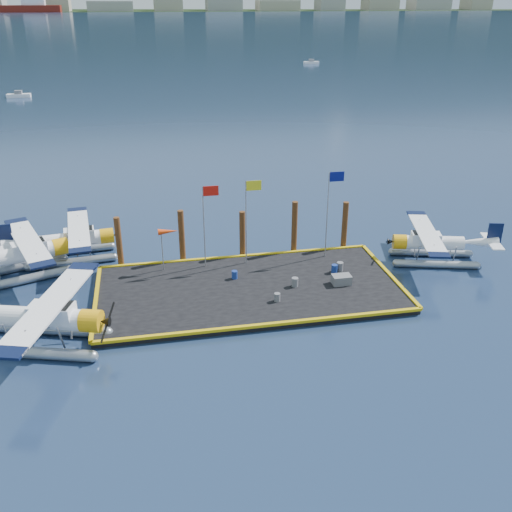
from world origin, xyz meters
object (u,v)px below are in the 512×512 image
(seaplane_b, at_px, (24,256))
(piling_1, at_px, (182,238))
(drum_1, at_px, (295,282))
(drum_3, at_px, (277,297))
(crate, at_px, (341,280))
(drum_2, at_px, (334,269))
(seaplane_d, at_px, (430,245))
(drum_0, at_px, (235,275))
(piling_0, at_px, (119,244))
(piling_2, at_px, (242,236))
(seaplane_c, at_px, (75,241))
(flagpole_red, at_px, (206,214))
(piling_4, at_px, (345,227))
(flagpole_blue, at_px, (330,202))
(piling_3, at_px, (294,229))
(windsock, at_px, (168,232))
(drum_4, at_px, (340,267))
(flagpole_yellow, at_px, (249,210))
(seaplane_a, at_px, (46,321))

(seaplane_b, bearing_deg, piling_1, 69.66)
(drum_1, height_order, drum_3, drum_1)
(seaplane_b, bearing_deg, crate, 53.70)
(drum_1, xyz_separation_m, drum_3, (-1.63, -1.78, -0.03))
(drum_2, xyz_separation_m, drum_3, (-4.90, -3.27, -0.02))
(seaplane_d, height_order, drum_0, seaplane_d)
(seaplane_b, bearing_deg, piling_0, 69.39)
(piling_1, xyz_separation_m, piling_2, (4.50, 0.00, -0.20))
(seaplane_c, bearing_deg, crate, 58.61)
(flagpole_red, bearing_deg, piling_4, 8.43)
(drum_1, height_order, drum_2, drum_1)
(drum_0, height_order, piling_2, piling_2)
(flagpole_red, bearing_deg, seaplane_d, -5.61)
(seaplane_b, bearing_deg, flagpole_blue, 65.65)
(drum_0, height_order, crate, crate)
(piling_0, bearing_deg, piling_3, 0.00)
(drum_1, bearing_deg, crate, -4.60)
(seaplane_c, height_order, piling_4, piling_4)
(piling_3, bearing_deg, drum_0, -142.95)
(drum_0, distance_m, piling_2, 4.33)
(drum_1, bearing_deg, drum_0, 152.81)
(crate, height_order, piling_0, piling_0)
(windsock, bearing_deg, piling_0, 155.27)
(drum_1, relative_size, flagpole_red, 0.10)
(drum_1, distance_m, crate, 3.20)
(drum_3, bearing_deg, flagpole_blue, 48.96)
(drum_3, bearing_deg, drum_2, 33.74)
(drum_4, bearing_deg, drum_3, -147.04)
(piling_2, bearing_deg, flagpole_yellow, -82.79)
(drum_1, relative_size, piling_0, 0.16)
(piling_0, bearing_deg, seaplane_a, -111.65)
(drum_4, xyz_separation_m, piling_1, (-10.77, 4.20, 1.38))
(crate, relative_size, piling_3, 0.29)
(seaplane_a, bearing_deg, drum_0, 133.21)
(windsock, bearing_deg, drum_0, -28.96)
(flagpole_yellow, height_order, piling_1, flagpole_yellow)
(drum_4, xyz_separation_m, piling_3, (-2.27, 4.20, 1.43))
(flagpole_red, bearing_deg, piling_2, 29.80)
(seaplane_d, relative_size, flagpole_red, 1.50)
(seaplane_b, relative_size, drum_1, 15.84)
(drum_4, distance_m, flagpole_blue, 4.74)
(flagpole_blue, height_order, piling_2, flagpole_blue)
(seaplane_c, xyz_separation_m, drum_4, (18.62, -6.55, -0.74))
(seaplane_b, bearing_deg, seaplane_d, 63.63)
(drum_2, bearing_deg, drum_3, -146.26)
(seaplane_d, distance_m, piling_3, 10.14)
(piling_4, bearing_deg, seaplane_a, -155.19)
(piling_1, bearing_deg, drum_3, -54.91)
(drum_1, xyz_separation_m, drum_2, (3.27, 1.50, -0.01))
(drum_0, relative_size, piling_0, 0.14)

